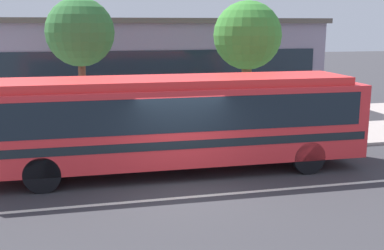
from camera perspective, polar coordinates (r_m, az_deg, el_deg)
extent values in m
plane|color=#353439|center=(13.32, -1.00, -7.46)|extent=(120.00, 120.00, 0.00)
cube|color=#A49791|center=(19.81, -5.29, -0.84)|extent=(60.00, 8.00, 0.12)
cube|color=silver|center=(12.59, -0.21, -8.63)|extent=(56.00, 0.16, 0.01)
cube|color=red|center=(14.34, -2.40, 0.31)|extent=(11.71, 2.64, 2.22)
cube|color=red|center=(14.14, -2.44, 5.21)|extent=(10.78, 2.34, 0.24)
cube|color=#19232D|center=(14.25, -2.41, 2.06)|extent=(11.01, 2.66, 0.98)
cube|color=black|center=(14.42, -2.38, -1.25)|extent=(11.48, 2.67, 0.24)
cube|color=#19232D|center=(16.28, 18.09, 2.72)|extent=(0.15, 2.16, 1.07)
cylinder|color=black|center=(16.71, 10.49, -1.85)|extent=(1.00, 0.30, 1.00)
cylinder|color=black|center=(14.80, 13.76, -3.79)|extent=(1.00, 0.30, 1.00)
cylinder|color=black|center=(15.48, -16.87, -3.28)|extent=(1.00, 0.30, 1.00)
cylinder|color=black|center=(13.39, -17.52, -5.68)|extent=(1.00, 0.30, 1.00)
cylinder|color=#2D262F|center=(16.74, -7.90, -1.49)|extent=(0.14, 0.14, 0.90)
cylinder|color=#2D262F|center=(16.83, -8.34, -1.43)|extent=(0.14, 0.14, 0.90)
cylinder|color=gold|center=(16.63, -8.20, 1.00)|extent=(0.48, 0.48, 0.56)
sphere|color=tan|center=(16.56, -8.24, 2.34)|extent=(0.22, 0.22, 0.22)
cylinder|color=navy|center=(19.26, 11.87, 0.15)|extent=(0.14, 0.14, 0.91)
cylinder|color=navy|center=(19.17, 11.47, 0.12)|extent=(0.14, 0.14, 0.91)
cylinder|color=#3870C3|center=(19.08, 11.77, 2.35)|extent=(0.39, 0.39, 0.60)
sphere|color=tan|center=(19.02, 11.82, 3.59)|extent=(0.23, 0.23, 0.23)
cylinder|color=#2A234E|center=(17.77, 1.96, -0.71)|extent=(0.14, 0.14, 0.83)
cylinder|color=#2A234E|center=(17.83, 1.47, -0.67)|extent=(0.14, 0.14, 0.83)
cylinder|color=purple|center=(17.66, 1.73, 1.50)|extent=(0.47, 0.47, 0.55)
sphere|color=#E29A85|center=(17.60, 1.74, 2.73)|extent=(0.22, 0.22, 0.22)
cylinder|color=gray|center=(17.87, 12.66, 1.80)|extent=(0.08, 0.08, 2.50)
cube|color=yellow|center=(17.72, 12.82, 5.14)|extent=(0.12, 0.44, 0.56)
cylinder|color=brown|center=(18.33, -12.91, 3.09)|extent=(0.28, 0.28, 3.16)
sphere|color=#326F35|center=(18.13, -13.27, 10.79)|extent=(2.51, 2.51, 2.51)
cylinder|color=brown|center=(19.03, 6.50, 3.35)|extent=(0.39, 0.39, 2.98)
sphere|color=#3C8834|center=(18.82, 6.67, 10.63)|extent=(2.65, 2.65, 2.65)
cube|color=gray|center=(26.45, -5.41, 7.16)|extent=(16.53, 8.96, 4.49)
cube|color=#19232D|center=(22.00, -3.74, 6.81)|extent=(15.21, 0.04, 1.62)
cube|color=#4F4943|center=(26.36, -5.51, 12.29)|extent=(16.93, 9.36, 0.24)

